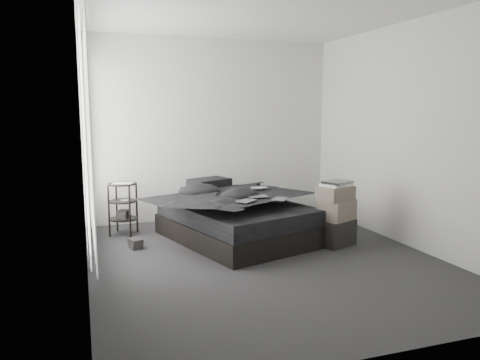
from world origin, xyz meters
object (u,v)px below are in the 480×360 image
object	(u,v)px
bed	(238,230)
laptop	(257,184)
side_stand	(123,209)
box_lower	(335,232)

from	to	relation	value
bed	laptop	world-z (taller)	laptop
bed	laptop	size ratio (longest dim) A/B	6.24
laptop	side_stand	xyz separation A→B (m)	(-1.62, 0.57, -0.33)
laptop	side_stand	distance (m)	1.75
side_stand	box_lower	xyz separation A→B (m)	(2.33, -1.31, -0.17)
bed	laptop	xyz separation A→B (m)	(0.31, 0.14, 0.54)
bed	side_stand	size ratio (longest dim) A/B	2.76
side_stand	bed	bearing A→B (deg)	-28.48
bed	side_stand	bearing A→B (deg)	135.16
side_stand	box_lower	size ratio (longest dim) A/B	1.58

